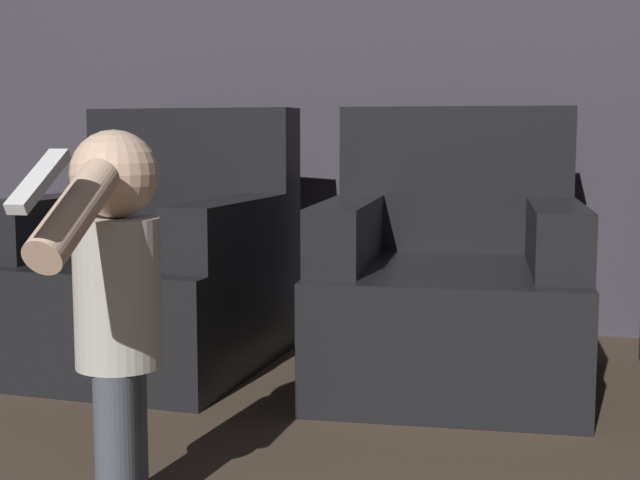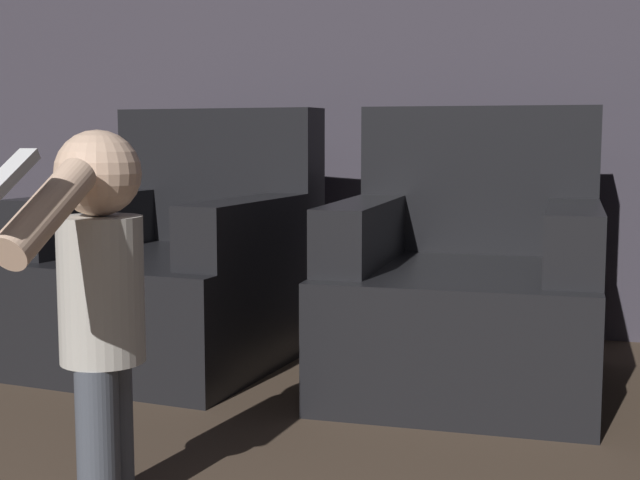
% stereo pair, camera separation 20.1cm
% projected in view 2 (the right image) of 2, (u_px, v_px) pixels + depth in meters
% --- Properties ---
extents(wall_back, '(8.40, 0.05, 2.60)m').
position_uv_depth(wall_back, '(468.00, 7.00, 3.52)').
color(wall_back, '#3D3842').
rests_on(wall_back, ground_plane).
extents(armchair_left, '(0.89, 0.98, 0.90)m').
position_uv_depth(armchair_left, '(178.00, 274.00, 3.18)').
color(armchair_left, black).
rests_on(armchair_left, ground_plane).
extents(armchair_middle, '(0.85, 0.95, 0.90)m').
position_uv_depth(armchair_middle, '(467.00, 289.00, 2.87)').
color(armchair_middle, black).
rests_on(armchair_middle, ground_plane).
extents(person_toddler, '(0.18, 0.55, 0.81)m').
position_uv_depth(person_toddler, '(99.00, 290.00, 1.85)').
color(person_toddler, '#474C56').
rests_on(person_toddler, ground_plane).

